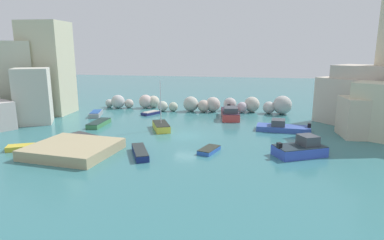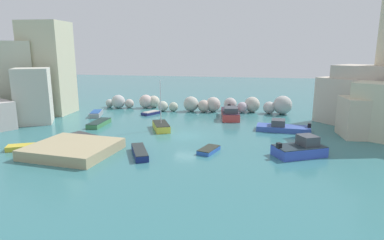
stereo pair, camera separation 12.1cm
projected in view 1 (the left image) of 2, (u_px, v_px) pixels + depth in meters
cove_water at (186, 136)px, 36.48m from camera, size 160.00×160.00×0.00m
cliff_headland_left at (20, 87)px, 48.32m from camera, size 18.99×26.61×13.53m
rock_breakwater at (205, 104)px, 50.88m from camera, size 30.19×4.55×2.78m
stone_dock at (73, 149)px, 30.04m from camera, size 7.95×7.27×0.95m
channel_buoy at (235, 117)px, 45.12m from camera, size 0.68×0.68×0.68m
moored_boat_0 at (282, 127)px, 38.57m from camera, size 6.32×2.82×1.37m
moored_boat_1 at (161, 126)px, 39.06m from camera, size 3.24×4.46×5.97m
moored_boat_2 at (151, 113)px, 48.44m from camera, size 2.56×3.24×0.44m
moored_boat_3 at (99, 123)px, 41.20m from camera, size 1.73×4.52×0.61m
moored_boat_4 at (301, 149)px, 29.52m from camera, size 5.12×4.21×1.87m
moored_boat_5 at (230, 113)px, 45.58m from camera, size 3.15×6.46×1.76m
moored_boat_6 at (209, 150)px, 30.61m from camera, size 2.01×2.93×0.42m
moored_boat_7 at (140, 152)px, 29.60m from camera, size 2.94×4.34×0.62m
moored_boat_8 at (84, 137)px, 34.42m from camera, size 3.57×2.60×0.70m
moored_boat_10 at (20, 148)px, 31.24m from camera, size 2.77×2.25×0.48m
moored_boat_11 at (96, 114)px, 47.09m from camera, size 2.43×3.90×0.71m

